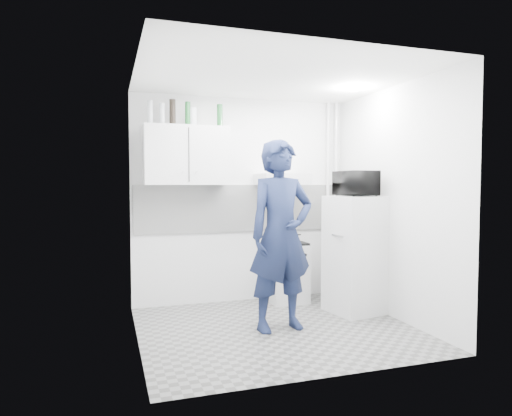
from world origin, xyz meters
name	(u,v)px	position (x,y,z in m)	size (l,w,h in m)	color
floor	(277,329)	(0.00, 0.00, 0.00)	(2.80, 2.80, 0.00)	slate
ceiling	(277,76)	(0.00, 0.00, 2.60)	(2.80, 2.80, 0.00)	white
wall_back	(242,200)	(0.00, 1.25, 1.30)	(2.80, 2.80, 0.00)	silver
wall_left	(137,206)	(-1.40, 0.00, 1.30)	(2.60, 2.60, 0.00)	silver
wall_right	(393,203)	(1.40, 0.00, 1.30)	(2.60, 2.60, 0.00)	silver
person	(281,235)	(0.04, -0.02, 0.98)	(0.72, 0.47, 1.97)	#161E3D
stove	(287,273)	(0.52, 1.00, 0.37)	(0.46, 0.46, 0.74)	silver
fridge	(355,254)	(1.10, 0.30, 0.68)	(0.57, 0.57, 1.37)	silver
stove_top	(287,243)	(0.52, 1.00, 0.76)	(0.45, 0.45, 0.03)	black
saucepan	(285,238)	(0.49, 1.00, 0.83)	(0.20, 0.20, 0.11)	silver
microwave	(356,184)	(1.10, 0.30, 1.52)	(0.36, 0.53, 0.29)	black
bottle_a	(150,113)	(-1.17, 1.07, 2.34)	(0.06, 0.06, 0.28)	#B2B7BC
bottle_b	(162,114)	(-1.03, 1.07, 2.33)	(0.07, 0.07, 0.25)	#B2B7BC
bottle_c	(173,112)	(-0.91, 1.07, 2.35)	(0.07, 0.07, 0.31)	black
bottle_d	(188,114)	(-0.73, 1.07, 2.34)	(0.06, 0.06, 0.29)	#144C1E
canister_a	(193,117)	(-0.67, 1.07, 2.31)	(0.09, 0.09, 0.22)	#B2B7BC
bottle_e	(220,116)	(-0.34, 1.07, 2.34)	(0.07, 0.07, 0.28)	#144C1E
upper_cabinet	(186,156)	(-0.75, 1.07, 1.85)	(1.00, 0.35, 0.70)	silver
range_hood	(282,179)	(0.45, 1.00, 1.57)	(0.60, 0.50, 0.14)	silver
backsplash	(243,208)	(0.00, 1.24, 1.20)	(2.74, 0.03, 0.60)	white
pipe_a	(336,199)	(1.30, 1.17, 1.30)	(0.05, 0.05, 2.60)	silver
pipe_b	(328,200)	(1.18, 1.17, 1.30)	(0.04, 0.04, 2.60)	silver
ceiling_spot_fixture	(354,90)	(1.00, 0.20, 2.57)	(0.10, 0.10, 0.02)	white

